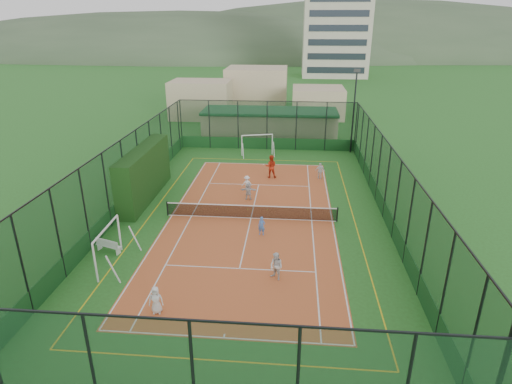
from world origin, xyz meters
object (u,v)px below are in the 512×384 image
(white_bench, at_px, (108,245))
(child_far_left, at_px, (247,183))
(child_near_left, at_px, (156,300))
(futsal_goal_far, at_px, (257,145))
(child_near_mid, at_px, (262,226))
(apartment_tower, at_px, (337,9))
(clubhouse, at_px, (270,124))
(futsal_goal_near, at_px, (108,247))
(floodlight_se, at_px, (507,355))
(floodlight_ne, at_px, (354,112))
(coach, at_px, (271,166))
(child_far_right, at_px, (320,171))
(child_near_right, at_px, (276,266))
(child_far_back, at_px, (248,191))

(white_bench, relative_size, child_far_left, 1.26)
(child_near_left, bearing_deg, futsal_goal_far, 76.46)
(child_near_mid, bearing_deg, apartment_tower, 89.21)
(clubhouse, relative_size, child_far_left, 12.17)
(clubhouse, relative_size, futsal_goal_near, 4.40)
(floodlight_se, height_order, white_bench, floodlight_se)
(floodlight_ne, relative_size, apartment_tower, 0.28)
(clubhouse, distance_m, futsal_goal_near, 29.49)
(child_near_mid, height_order, coach, coach)
(floodlight_ne, distance_m, white_bench, 27.55)
(child_near_left, xyz_separation_m, child_far_left, (2.52, 15.48, -0.05))
(futsal_goal_far, relative_size, child_far_right, 2.30)
(apartment_tower, bearing_deg, futsal_goal_far, -100.82)
(floodlight_se, height_order, child_far_right, floodlight_se)
(floodlight_se, xyz_separation_m, coach, (-7.71, 24.91, -3.13))
(white_bench, bearing_deg, floodlight_se, -15.51)
(apartment_tower, xyz_separation_m, child_near_right, (-9.98, -89.22, -14.24))
(child_far_left, bearing_deg, child_near_mid, 90.45)
(floodlight_ne, relative_size, child_far_left, 6.60)
(floodlight_se, xyz_separation_m, clubhouse, (-8.60, 38.60, -2.55))
(clubhouse, xyz_separation_m, child_near_left, (-3.33, -32.45, -0.89))
(child_near_mid, bearing_deg, child_near_left, -110.87)
(floodlight_se, xyz_separation_m, child_far_left, (-9.41, 21.63, -3.49))
(futsal_goal_far, bearing_deg, apartment_tower, 64.11)
(floodlight_se, relative_size, futsal_goal_near, 2.39)
(child_far_back, bearing_deg, child_near_right, 102.17)
(apartment_tower, bearing_deg, child_far_back, -99.04)
(child_far_back, xyz_separation_m, coach, (1.41, 5.01, 0.32))
(floodlight_se, bearing_deg, child_near_mid, 118.37)
(child_near_left, xyz_separation_m, child_far_back, (2.82, 13.75, -0.01))
(floodlight_ne, height_order, child_far_back, floodlight_ne)
(clubhouse, height_order, child_near_right, clubhouse)
(child_far_back, bearing_deg, child_near_mid, 102.72)
(floodlight_ne, relative_size, futsal_goal_far, 2.59)
(coach, bearing_deg, futsal_goal_near, 61.05)
(child_near_left, bearing_deg, child_near_right, 23.25)
(floodlight_se, distance_m, clubhouse, 39.63)
(child_near_left, relative_size, child_far_back, 1.02)
(child_near_right, height_order, child_far_left, child_near_right)
(child_far_right, xyz_separation_m, child_far_back, (-5.59, -5.04, -0.02))
(floodlight_se, height_order, child_far_back, floodlight_se)
(floodlight_ne, bearing_deg, child_far_left, -129.14)
(child_near_mid, height_order, child_far_back, child_far_back)
(apartment_tower, bearing_deg, white_bench, -102.79)
(clubhouse, height_order, child_far_back, clubhouse)
(child_far_left, xyz_separation_m, coach, (1.71, 3.28, 0.36))
(child_far_left, height_order, child_far_right, child_far_right)
(floodlight_ne, distance_m, clubhouse, 10.47)
(child_far_right, bearing_deg, floodlight_se, 102.84)
(white_bench, distance_m, futsal_goal_near, 1.67)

